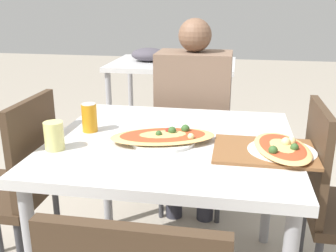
# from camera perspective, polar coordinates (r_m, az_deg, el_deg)

# --- Properties ---
(dining_table) EXTENTS (1.00, 0.94, 0.73)m
(dining_table) POSITION_cam_1_polar(r_m,az_deg,el_deg) (1.66, 0.64, -4.35)
(dining_table) COLOR silver
(dining_table) RESTS_ON ground_plane
(chair_far_seated) EXTENTS (0.40, 0.40, 0.89)m
(chair_far_seated) POSITION_cam_1_polar(r_m,az_deg,el_deg) (2.45, 3.90, -0.23)
(chair_far_seated) COLOR #3F2D1E
(chair_far_seated) RESTS_ON ground_plane
(chair_side_left) EXTENTS (0.40, 0.40, 0.89)m
(chair_side_left) POSITION_cam_1_polar(r_m,az_deg,el_deg) (1.87, -21.48, -7.69)
(chair_side_left) COLOR #3F2D1E
(chair_side_left) RESTS_ON ground_plane
(person_seated) EXTENTS (0.42, 0.30, 1.18)m
(person_seated) POSITION_cam_1_polar(r_m,az_deg,el_deg) (2.29, 3.69, 3.38)
(person_seated) COLOR #2D2D38
(person_seated) RESTS_ON ground_plane
(pizza_main) EXTENTS (0.47, 0.32, 0.06)m
(pizza_main) POSITION_cam_1_polar(r_m,az_deg,el_deg) (1.60, -0.68, -1.62)
(pizza_main) COLOR white
(pizza_main) RESTS_ON dining_table
(soda_can) EXTENTS (0.07, 0.07, 0.12)m
(soda_can) POSITION_cam_1_polar(r_m,az_deg,el_deg) (1.74, -11.33, 1.21)
(soda_can) COLOR orange
(soda_can) RESTS_ON dining_table
(drink_glass) EXTENTS (0.08, 0.08, 0.11)m
(drink_glass) POSITION_cam_1_polar(r_m,az_deg,el_deg) (1.57, -16.21, -1.38)
(drink_glass) COLOR #E0DB7F
(drink_glass) RESTS_ON dining_table
(serving_tray) EXTENTS (0.38, 0.29, 0.01)m
(serving_tray) POSITION_cam_1_polar(r_m,az_deg,el_deg) (1.54, 13.77, -3.55)
(serving_tray) COLOR brown
(serving_tray) RESTS_ON dining_table
(pizza_second) EXTENTS (0.26, 0.37, 0.06)m
(pizza_second) POSITION_cam_1_polar(r_m,az_deg,el_deg) (1.54, 16.23, -3.20)
(pizza_second) COLOR white
(pizza_second) RESTS_ON dining_table
(background_table) EXTENTS (1.10, 0.80, 0.85)m
(background_table) POSITION_cam_1_polar(r_m,az_deg,el_deg) (3.58, 0.10, 8.44)
(background_table) COLOR silver
(background_table) RESTS_ON ground_plane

